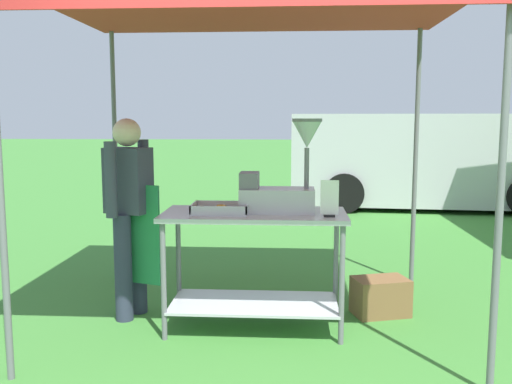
{
  "coord_description": "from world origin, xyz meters",
  "views": [
    {
      "loc": [
        0.04,
        -3.1,
        1.61
      ],
      "look_at": [
        -0.24,
        1.27,
        1.04
      ],
      "focal_mm": 39.52,
      "sensor_mm": 36.0,
      "label": 1
    }
  ],
  "objects_px": {
    "donut_tray": "(220,210)",
    "van_silver": "(427,159)",
    "vendor": "(130,207)",
    "donut_fryer": "(282,183)",
    "supply_crate": "(380,297)",
    "stall_canopy": "(255,11)",
    "donut_cart": "(254,247)",
    "menu_sign": "(330,201)"
  },
  "relations": [
    {
      "from": "donut_cart",
      "to": "supply_crate",
      "type": "xyz_separation_m",
      "value": [
        1.02,
        0.37,
        -0.49
      ]
    },
    {
      "from": "donut_tray",
      "to": "donut_fryer",
      "type": "bearing_deg",
      "value": 9.15
    },
    {
      "from": "stall_canopy",
      "to": "donut_fryer",
      "type": "relative_size",
      "value": 4.42
    },
    {
      "from": "donut_fryer",
      "to": "donut_tray",
      "type": "bearing_deg",
      "value": -170.85
    },
    {
      "from": "donut_tray",
      "to": "vendor",
      "type": "relative_size",
      "value": 0.26
    },
    {
      "from": "donut_cart",
      "to": "vendor",
      "type": "height_order",
      "value": "vendor"
    },
    {
      "from": "donut_tray",
      "to": "vendor",
      "type": "bearing_deg",
      "value": 162.32
    },
    {
      "from": "donut_fryer",
      "to": "vendor",
      "type": "xyz_separation_m",
      "value": [
        -1.22,
        0.17,
        -0.23
      ]
    },
    {
      "from": "donut_cart",
      "to": "van_silver",
      "type": "bearing_deg",
      "value": 66.4
    },
    {
      "from": "stall_canopy",
      "to": "supply_crate",
      "type": "height_order",
      "value": "stall_canopy"
    },
    {
      "from": "stall_canopy",
      "to": "donut_cart",
      "type": "xyz_separation_m",
      "value": [
        -0.0,
        -0.1,
        -1.75
      ]
    },
    {
      "from": "donut_fryer",
      "to": "donut_cart",
      "type": "bearing_deg",
      "value": -170.27
    },
    {
      "from": "donut_cart",
      "to": "donut_fryer",
      "type": "distance_m",
      "value": 0.53
    },
    {
      "from": "supply_crate",
      "to": "van_silver",
      "type": "distance_m",
      "value": 6.23
    },
    {
      "from": "stall_canopy",
      "to": "donut_fryer",
      "type": "bearing_deg",
      "value": -17.0
    },
    {
      "from": "donut_tray",
      "to": "supply_crate",
      "type": "distance_m",
      "value": 1.55
    },
    {
      "from": "donut_fryer",
      "to": "supply_crate",
      "type": "relative_size",
      "value": 1.41
    },
    {
      "from": "van_silver",
      "to": "stall_canopy",
      "type": "bearing_deg",
      "value": -113.93
    },
    {
      "from": "vendor",
      "to": "van_silver",
      "type": "height_order",
      "value": "van_silver"
    },
    {
      "from": "donut_tray",
      "to": "supply_crate",
      "type": "xyz_separation_m",
      "value": [
        1.28,
        0.4,
        -0.78
      ]
    },
    {
      "from": "donut_fryer",
      "to": "menu_sign",
      "type": "xyz_separation_m",
      "value": [
        0.35,
        -0.19,
        -0.11
      ]
    },
    {
      "from": "donut_cart",
      "to": "van_silver",
      "type": "relative_size",
      "value": 0.28
    },
    {
      "from": "menu_sign",
      "to": "van_silver",
      "type": "distance_m",
      "value": 6.83
    },
    {
      "from": "supply_crate",
      "to": "menu_sign",
      "type": "bearing_deg",
      "value": -131.72
    },
    {
      "from": "stall_canopy",
      "to": "van_silver",
      "type": "relative_size",
      "value": 0.63
    },
    {
      "from": "donut_tray",
      "to": "donut_fryer",
      "type": "relative_size",
      "value": 0.6
    },
    {
      "from": "stall_canopy",
      "to": "donut_tray",
      "type": "distance_m",
      "value": 1.5
    },
    {
      "from": "menu_sign",
      "to": "vendor",
      "type": "distance_m",
      "value": 1.61
    },
    {
      "from": "stall_canopy",
      "to": "donut_cart",
      "type": "distance_m",
      "value": 1.76
    },
    {
      "from": "donut_tray",
      "to": "supply_crate",
      "type": "height_order",
      "value": "donut_tray"
    },
    {
      "from": "donut_fryer",
      "to": "van_silver",
      "type": "relative_size",
      "value": 0.14
    },
    {
      "from": "vendor",
      "to": "donut_fryer",
      "type": "bearing_deg",
      "value": -7.76
    },
    {
      "from": "menu_sign",
      "to": "van_silver",
      "type": "height_order",
      "value": "van_silver"
    },
    {
      "from": "donut_tray",
      "to": "van_silver",
      "type": "xyz_separation_m",
      "value": [
        3.01,
        6.34,
        -0.05
      ]
    },
    {
      "from": "donut_tray",
      "to": "vendor",
      "type": "height_order",
      "value": "vendor"
    },
    {
      "from": "donut_fryer",
      "to": "van_silver",
      "type": "xyz_separation_m",
      "value": [
        2.55,
        6.27,
        -0.25
      ]
    },
    {
      "from": "stall_canopy",
      "to": "van_silver",
      "type": "height_order",
      "value": "stall_canopy"
    },
    {
      "from": "stall_canopy",
      "to": "vendor",
      "type": "xyz_separation_m",
      "value": [
        -1.01,
        0.1,
        -1.49
      ]
    },
    {
      "from": "stall_canopy",
      "to": "van_silver",
      "type": "bearing_deg",
      "value": 66.07
    },
    {
      "from": "supply_crate",
      "to": "stall_canopy",
      "type": "bearing_deg",
      "value": -165.27
    },
    {
      "from": "menu_sign",
      "to": "supply_crate",
      "type": "distance_m",
      "value": 1.11
    },
    {
      "from": "donut_cart",
      "to": "supply_crate",
      "type": "relative_size",
      "value": 2.77
    }
  ]
}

